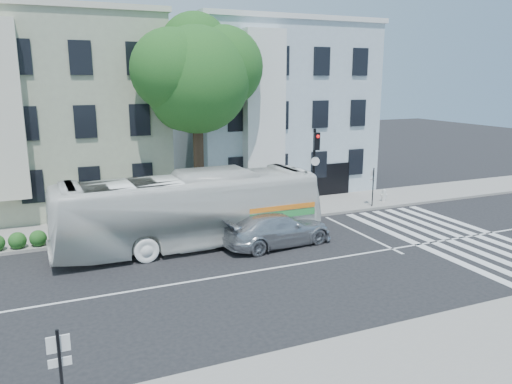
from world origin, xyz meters
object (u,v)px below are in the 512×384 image
traffic_signal (315,159)px  fire_hydrant (384,195)px  near_sign_pole (61,371)px  sedan (277,229)px  bus (191,210)px

traffic_signal → fire_hydrant: bearing=15.2°
traffic_signal → near_sign_pole: traffic_signal is taller
sedan → near_sign_pole: (-9.71, -10.05, 0.99)m
bus → traffic_signal: (8.21, 3.00, 1.40)m
sedan → fire_hydrant: bearing=-70.6°
traffic_signal → sedan: bearing=-119.9°
sedan → near_sign_pole: bearing=130.1°
bus → near_sign_pole: size_ratio=4.82×
bus → fire_hydrant: 13.54m
near_sign_pole → traffic_signal: bearing=45.2°
fire_hydrant → near_sign_pole: near_sign_pole is taller
sedan → traffic_signal: traffic_signal is taller
sedan → traffic_signal: size_ratio=1.11×
traffic_signal → fire_hydrant: size_ratio=6.18×
bus → near_sign_pole: bearing=150.8°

